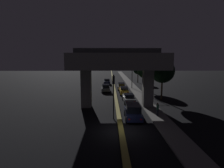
% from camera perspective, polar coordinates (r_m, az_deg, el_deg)
% --- Properties ---
extents(ground_plane, '(200.00, 200.00, 0.00)m').
position_cam_1_polar(ground_plane, '(18.45, 2.90, -14.98)').
color(ground_plane, black).
extents(median_divider, '(0.53, 126.00, 0.28)m').
position_cam_1_polar(median_divider, '(52.46, 0.46, 0.15)').
color(median_divider, olive).
rests_on(median_divider, ground_plane).
extents(sidewalk_right, '(2.30, 126.00, 0.14)m').
position_cam_1_polar(sidewalk_right, '(45.94, 6.89, -1.09)').
color(sidewalk_right, '#5B5956').
rests_on(sidewalk_right, ground_plane).
extents(elevated_overpass, '(12.99, 10.88, 8.90)m').
position_cam_1_polar(elevated_overpass, '(26.22, 1.71, 6.75)').
color(elevated_overpass, gray).
rests_on(elevated_overpass, ground_plane).
extents(traffic_light_left_of_median, '(0.30, 0.49, 5.44)m').
position_cam_1_polar(traffic_light_left_of_median, '(20.96, 0.51, -1.65)').
color(traffic_light_left_of_median, black).
rests_on(traffic_light_left_of_median, ground_plane).
extents(street_lamp, '(2.51, 0.32, 7.99)m').
position_cam_1_polar(street_lamp, '(43.74, 6.12, 4.64)').
color(street_lamp, '#2D2D30').
rests_on(street_lamp, ground_plane).
extents(car_dark_blue_lead, '(2.12, 4.60, 1.81)m').
position_cam_1_polar(car_dark_blue_lead, '(21.70, 6.88, -8.89)').
color(car_dark_blue_lead, '#141938').
rests_on(car_dark_blue_lead, ground_plane).
extents(car_silver_second, '(2.02, 4.84, 1.46)m').
position_cam_1_polar(car_silver_second, '(30.00, 5.48, -4.55)').
color(car_silver_second, gray).
rests_on(car_silver_second, ground_plane).
extents(car_taxi_yellow_third, '(1.84, 4.51, 1.63)m').
position_cam_1_polar(car_taxi_yellow_third, '(36.62, 3.91, -2.10)').
color(car_taxi_yellow_third, gold).
rests_on(car_taxi_yellow_third, ground_plane).
extents(car_silver_fourth, '(1.95, 4.74, 1.61)m').
position_cam_1_polar(car_silver_fourth, '(42.67, 3.08, -0.68)').
color(car_silver_fourth, gray).
rests_on(car_silver_fourth, ground_plane).
extents(car_grey_lead_oncoming, '(2.02, 4.10, 1.67)m').
position_cam_1_polar(car_grey_lead_oncoming, '(39.72, -2.05, -1.27)').
color(car_grey_lead_oncoming, '#515459').
rests_on(car_grey_lead_oncoming, ground_plane).
extents(car_dark_blue_second_oncoming, '(1.95, 4.04, 1.61)m').
position_cam_1_polar(car_dark_blue_second_oncoming, '(51.50, -1.65, 0.74)').
color(car_dark_blue_second_oncoming, '#141938').
rests_on(car_dark_blue_second_oncoming, ground_plane).
extents(motorcycle_red_filtering_near, '(0.34, 1.92, 1.36)m').
position_cam_1_polar(motorcycle_red_filtering_near, '(22.81, 4.65, -8.92)').
color(motorcycle_red_filtering_near, black).
rests_on(motorcycle_red_filtering_near, ground_plane).
extents(pedestrian_on_sidewalk, '(0.31, 0.31, 1.67)m').
position_cam_1_polar(pedestrian_on_sidewalk, '(23.07, 14.65, -7.93)').
color(pedestrian_on_sidewalk, black).
rests_on(pedestrian_on_sidewalk, sidewalk_right).
extents(roadside_tree_kerbside_near, '(4.18, 4.18, 7.37)m').
position_cam_1_polar(roadside_tree_kerbside_near, '(31.55, 16.14, 4.08)').
color(roadside_tree_kerbside_near, '#2D2116').
rests_on(roadside_tree_kerbside_near, ground_plane).
extents(roadside_tree_kerbside_mid, '(3.82, 3.82, 6.71)m').
position_cam_1_polar(roadside_tree_kerbside_mid, '(41.48, 10.87, 4.41)').
color(roadside_tree_kerbside_mid, '#2D2116').
rests_on(roadside_tree_kerbside_mid, ground_plane).
extents(roadside_tree_kerbside_far, '(3.03, 3.03, 5.73)m').
position_cam_1_polar(roadside_tree_kerbside_far, '(55.78, 8.50, 4.70)').
color(roadside_tree_kerbside_far, '#2D2116').
rests_on(roadside_tree_kerbside_far, ground_plane).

